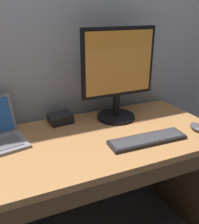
{
  "coord_description": "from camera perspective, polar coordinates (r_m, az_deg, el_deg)",
  "views": [
    {
      "loc": [
        -0.35,
        -1.1,
        1.41
      ],
      "look_at": [
        0.13,
        0.0,
        0.91
      ],
      "focal_mm": 40.33,
      "sensor_mm": 36.0,
      "label": 1
    }
  ],
  "objects": [
    {
      "name": "desk",
      "position": [
        1.43,
        -4.6,
        -14.39
      ],
      "size": [
        1.58,
        0.66,
        0.77
      ],
      "color": "olive",
      "rests_on": "ground"
    },
    {
      "name": "external_monitor",
      "position": [
        1.47,
        4.23,
        8.73
      ],
      "size": [
        0.45,
        0.23,
        0.54
      ],
      "color": "black",
      "rests_on": "desk"
    },
    {
      "name": "wired_keyboard",
      "position": [
        1.32,
        10.83,
        -6.18
      ],
      "size": [
        0.42,
        0.13,
        0.02
      ],
      "color": "black",
      "rests_on": "desk"
    },
    {
      "name": "computer_mouse",
      "position": [
        1.52,
        21.11,
        -3.19
      ],
      "size": [
        0.08,
        0.11,
        0.03
      ],
      "primitive_type": "ellipsoid",
      "rotation": [
        0.0,
        0.0,
        -0.26
      ],
      "color": "#38383D",
      "rests_on": "desk"
    },
    {
      "name": "external_drive_box",
      "position": [
        1.52,
        -8.87,
        -1.45
      ],
      "size": [
        0.15,
        0.12,
        0.05
      ],
      "primitive_type": "cube",
      "rotation": [
        0.0,
        0.0,
        0.11
      ],
      "color": "black",
      "rests_on": "desk"
    }
  ]
}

